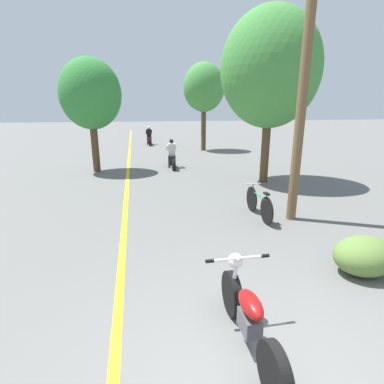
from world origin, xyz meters
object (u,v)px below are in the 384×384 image
object	(u,v)px
roadside_tree_right_near	(271,69)
roadside_tree_left	(90,95)
motorcycle_foreground	(248,316)
roadside_tree_right_far	(204,88)
bicycle_parked	(259,204)
motorcycle_rider_lead	(172,157)
utility_pole	(305,74)
motorcycle_rider_far	(149,138)

from	to	relation	value
roadside_tree_right_near	roadside_tree_left	size ratio (longest dim) A/B	1.28
roadside_tree_right_near	motorcycle_foreground	world-z (taller)	roadside_tree_right_near
roadside_tree_right_far	bicycle_parked	bearing A→B (deg)	-96.28
motorcycle_rider_lead	bicycle_parked	xyz separation A→B (m)	(1.46, -7.29, -0.14)
utility_pole	roadside_tree_right_near	distance (m)	4.19
roadside_tree_right_far	motorcycle_rider_far	distance (m)	6.24
roadside_tree_right_near	motorcycle_rider_far	world-z (taller)	roadside_tree_right_near
utility_pole	motorcycle_rider_lead	distance (m)	8.49
roadside_tree_left	bicycle_parked	distance (m)	9.11
roadside_tree_right_far	motorcycle_rider_far	bearing A→B (deg)	132.64
motorcycle_foreground	motorcycle_rider_lead	size ratio (longest dim) A/B	0.99
motorcycle_rider_lead	motorcycle_rider_far	bearing A→B (deg)	93.72
roadside_tree_right_far	motorcycle_foreground	distance (m)	17.86
roadside_tree_right_far	bicycle_parked	world-z (taller)	roadside_tree_right_far
roadside_tree_right_far	motorcycle_rider_lead	bearing A→B (deg)	-117.19
motorcycle_foreground	roadside_tree_right_near	bearing A→B (deg)	64.99
motorcycle_foreground	motorcycle_rider_far	bearing A→B (deg)	90.34
roadside_tree_right_near	motorcycle_foreground	distance (m)	9.63
roadside_tree_left	bicycle_parked	xyz separation A→B (m)	(4.98, -7.01, -3.01)
roadside_tree_right_near	motorcycle_rider_lead	world-z (taller)	roadside_tree_right_near
roadside_tree_right_near	roadside_tree_right_far	world-z (taller)	roadside_tree_right_near
roadside_tree_right_near	bicycle_parked	xyz separation A→B (m)	(-1.80, -3.76, -3.82)
utility_pole	motorcycle_rider_lead	size ratio (longest dim) A/B	3.50
roadside_tree_right_near	roadside_tree_right_far	bearing A→B (deg)	92.38
roadside_tree_right_far	motorcycle_rider_far	xyz separation A→B (m)	(-3.49, 3.79, -3.53)
roadside_tree_right_far	bicycle_parked	size ratio (longest dim) A/B	3.26
utility_pole	bicycle_parked	size ratio (longest dim) A/B	4.09
bicycle_parked	motorcycle_rider_far	bearing A→B (deg)	97.08
utility_pole	roadside_tree_right_near	bearing A→B (deg)	76.31
motorcycle_foreground	bicycle_parked	world-z (taller)	motorcycle_foreground
bicycle_parked	roadside_tree_left	bearing A→B (deg)	125.40
motorcycle_rider_lead	bicycle_parked	world-z (taller)	motorcycle_rider_lead
motorcycle_rider_far	bicycle_parked	bearing A→B (deg)	-82.92
roadside_tree_right_near	roadside_tree_right_far	xyz separation A→B (m)	(-0.38, 9.13, -0.14)
roadside_tree_left	motorcycle_rider_lead	world-z (taller)	roadside_tree_left
roadside_tree_right_far	roadside_tree_left	size ratio (longest dim) A/B	1.15
roadside_tree_right_far	motorcycle_rider_lead	size ratio (longest dim) A/B	2.80
motorcycle_foreground	roadside_tree_right_far	bearing A→B (deg)	78.90
roadside_tree_right_near	bicycle_parked	world-z (taller)	roadside_tree_right_near
motorcycle_foreground	motorcycle_rider_lead	xyz separation A→B (m)	(0.49, 11.55, 0.09)
roadside_tree_left	motorcycle_foreground	distance (m)	12.04
roadside_tree_right_near	roadside_tree_right_far	size ratio (longest dim) A/B	1.12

